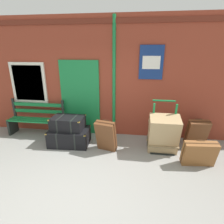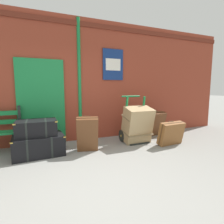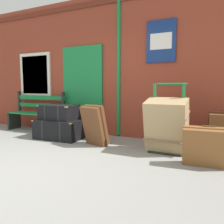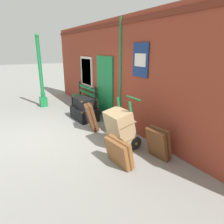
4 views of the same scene
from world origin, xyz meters
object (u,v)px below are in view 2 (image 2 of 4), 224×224
at_px(steamer_trunk_base, 39,145).
at_px(large_brown_trunk, 137,125).
at_px(porters_trolley, 134,131).
at_px(steamer_trunk_middle, 37,128).
at_px(suitcase_slate, 156,123).
at_px(suitcase_caramel, 87,134).
at_px(suitcase_beige, 171,133).

height_order(steamer_trunk_base, large_brown_trunk, large_brown_trunk).
distance_m(steamer_trunk_base, porters_trolley, 2.35).
relative_size(steamer_trunk_base, steamer_trunk_middle, 1.27).
bearing_deg(steamer_trunk_base, suitcase_slate, 6.41).
relative_size(steamer_trunk_base, suitcase_caramel, 1.30).
relative_size(large_brown_trunk, suitcase_beige, 1.37).
relative_size(large_brown_trunk, suitcase_slate, 1.30).
bearing_deg(suitcase_caramel, suitcase_beige, -9.14).
bearing_deg(suitcase_slate, suitcase_beige, -102.71).
distance_m(steamer_trunk_base, large_brown_trunk, 2.37).
bearing_deg(suitcase_caramel, suitcase_slate, 14.10).
relative_size(steamer_trunk_base, porters_trolley, 0.87).
bearing_deg(steamer_trunk_middle, suitcase_beige, -10.38).
relative_size(porters_trolley, suitcase_beige, 1.73).
bearing_deg(steamer_trunk_middle, suitcase_caramel, -12.79).
height_order(steamer_trunk_base, porters_trolley, porters_trolley).
height_order(steamer_trunk_base, suitcase_caramel, suitcase_caramel).
bearing_deg(steamer_trunk_base, large_brown_trunk, -1.45).
bearing_deg(porters_trolley, large_brown_trunk, -90.00).
distance_m(steamer_trunk_middle, suitcase_slate, 3.29).
bearing_deg(porters_trolley, steamer_trunk_middle, -178.11).
relative_size(steamer_trunk_middle, suitcase_beige, 1.17).
distance_m(steamer_trunk_middle, large_brown_trunk, 2.38).
bearing_deg(suitcase_slate, large_brown_trunk, -154.60).
bearing_deg(steamer_trunk_middle, suitcase_slate, 5.76).
height_order(large_brown_trunk, suitcase_slate, large_brown_trunk).
height_order(suitcase_beige, suitcase_slate, suitcase_slate).
bearing_deg(suitcase_beige, steamer_trunk_middle, 169.62).
bearing_deg(suitcase_slate, porters_trolley, -164.27).
bearing_deg(suitcase_beige, large_brown_trunk, 145.91).
bearing_deg(suitcase_beige, suitcase_caramel, 170.86).
bearing_deg(suitcase_caramel, steamer_trunk_base, 168.77).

